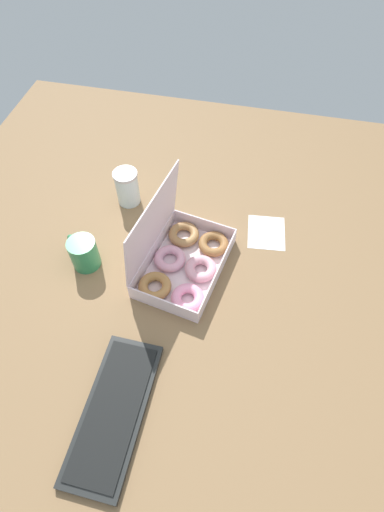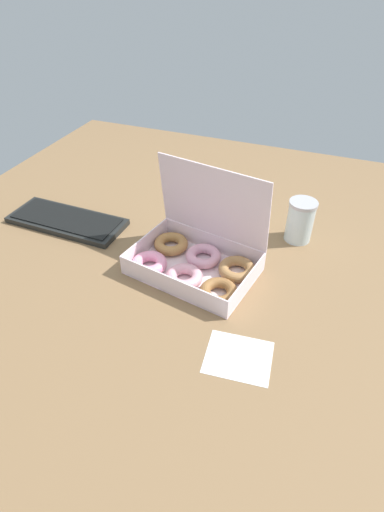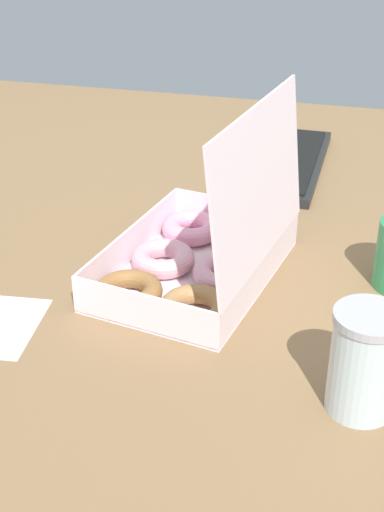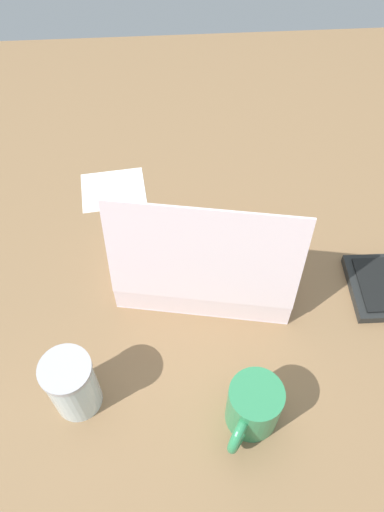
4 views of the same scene
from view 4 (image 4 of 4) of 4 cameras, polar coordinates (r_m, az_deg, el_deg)
ground_plane at (r=101.24cm, az=2.14°, el=-2.68°), size 180.00×180.00×2.00cm
donut_box at (r=97.98cm, az=1.75°, el=-0.77°), size 36.47×27.78×27.84cm
coffee_mug at (r=83.15cm, az=6.94°, el=-16.81°), size 9.59×11.71×10.42cm
glass_jar at (r=84.83cm, az=-13.52°, el=-14.11°), size 8.27×8.27×13.00cm
paper_napkin at (r=116.86cm, az=-8.99°, el=7.52°), size 15.56×13.63×0.15cm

